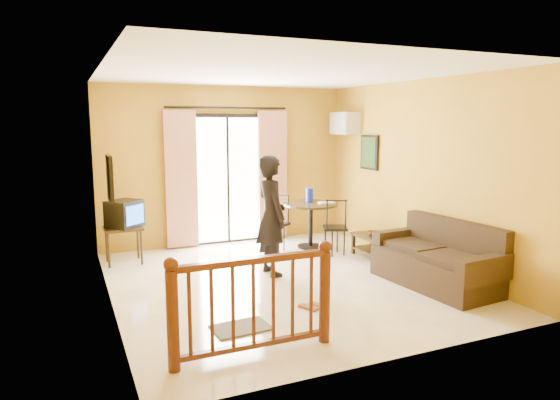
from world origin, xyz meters
name	(u,v)px	position (x,y,z in m)	size (l,w,h in m)	color
ground	(283,281)	(0.00, 0.00, 0.00)	(5.00, 5.00, 0.00)	beige
room_shell	(283,158)	(0.00, 0.00, 1.70)	(5.00, 5.00, 5.00)	white
balcony_door	(228,178)	(0.00, 2.43, 1.19)	(2.25, 0.14, 2.46)	black
tv_table	(123,232)	(-1.90, 1.82, 0.50)	(0.57, 0.48, 0.57)	black
television	(125,214)	(-1.87, 1.81, 0.78)	(0.62, 0.61, 0.41)	black
picture_left	(110,178)	(-2.22, -0.20, 1.55)	(0.05, 0.42, 0.52)	black
dining_table	(311,212)	(1.21, 1.54, 0.62)	(0.94, 0.94, 0.78)	black
water_jug	(310,195)	(1.23, 1.63, 0.91)	(0.13, 0.13, 0.25)	#1222B1
serving_tray	(326,203)	(1.45, 1.44, 0.79)	(0.28, 0.18, 0.02)	#F1DFCD
dining_chairs	(304,252)	(0.96, 1.29, 0.00)	(1.32, 1.22, 0.95)	black
air_conditioner	(344,123)	(2.09, 1.95, 2.15)	(0.31, 0.60, 0.40)	silver
botanical_print	(369,152)	(2.22, 1.30, 1.65)	(0.05, 0.50, 0.60)	black
coffee_table	(375,243)	(1.85, 0.52, 0.24)	(0.45, 0.81, 0.36)	black
bowl	(374,233)	(1.85, 0.55, 0.40)	(0.22, 0.22, 0.07)	brown
sofa	(439,261)	(1.86, -0.97, 0.33)	(0.99, 1.89, 0.87)	black
standing_person	(271,216)	(-0.02, 0.39, 0.86)	(0.63, 0.41, 1.71)	black
stair_balustrade	(253,298)	(-1.15, -1.90, 0.56)	(1.63, 0.13, 1.04)	#471E0F
doormat	(241,328)	(-1.06, -1.27, 0.01)	(0.60, 0.40, 0.02)	#575245
sandals	(314,307)	(-0.07, -1.05, 0.01)	(0.34, 0.27, 0.03)	brown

